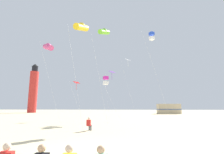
{
  "coord_description": "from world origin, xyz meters",
  "views": [
    {
      "loc": [
        1.5,
        -7.42,
        2.08
      ],
      "look_at": [
        0.17,
        10.35,
        5.14
      ],
      "focal_mm": 27.47,
      "sensor_mm": 36.0,
      "label": 1
    }
  ],
  "objects_px": {
    "kite_box_magenta": "(106,80)",
    "kite_tube_gold": "(81,27)",
    "kite_tube_rainbow": "(48,47)",
    "kite_flyer_standing": "(89,123)",
    "kite_box_blue": "(152,36)",
    "lighthouse_distant": "(33,89)",
    "rv_van_tan": "(169,109)",
    "kite_diamond_white": "(128,62)",
    "kite_diamond_violet": "(112,74)",
    "kite_tube_lime": "(104,32)",
    "kite_diamond_scarlet": "(76,84)"
  },
  "relations": [
    {
      "from": "kite_box_magenta",
      "to": "kite_tube_gold",
      "type": "bearing_deg",
      "value": -109.01
    },
    {
      "from": "kite_diamond_white",
      "to": "rv_van_tan",
      "type": "xyz_separation_m",
      "value": [
        11.89,
        21.57,
        -8.39
      ]
    },
    {
      "from": "kite_flyer_standing",
      "to": "kite_tube_rainbow",
      "type": "bearing_deg",
      "value": -27.36
    },
    {
      "from": "kite_tube_rainbow",
      "to": "lighthouse_distant",
      "type": "xyz_separation_m",
      "value": [
        -21.36,
        35.65,
        -1.84
      ]
    },
    {
      "from": "kite_box_magenta",
      "to": "kite_diamond_scarlet",
      "type": "xyz_separation_m",
      "value": [
        -5.47,
        4.9,
        0.27
      ]
    },
    {
      "from": "kite_tube_rainbow",
      "to": "kite_box_blue",
      "type": "height_order",
      "value": "kite_box_blue"
    },
    {
      "from": "kite_tube_rainbow",
      "to": "lighthouse_distant",
      "type": "distance_m",
      "value": 41.6
    },
    {
      "from": "kite_flyer_standing",
      "to": "kite_box_blue",
      "type": "bearing_deg",
      "value": -118.61
    },
    {
      "from": "kite_flyer_standing",
      "to": "kite_diamond_scarlet",
      "type": "bearing_deg",
      "value": -57.69
    },
    {
      "from": "kite_diamond_white",
      "to": "lighthouse_distant",
      "type": "height_order",
      "value": "lighthouse_distant"
    },
    {
      "from": "kite_diamond_scarlet",
      "to": "lighthouse_distant",
      "type": "height_order",
      "value": "lighthouse_distant"
    },
    {
      "from": "kite_flyer_standing",
      "to": "kite_tube_gold",
      "type": "relative_size",
      "value": 0.1
    },
    {
      "from": "kite_tube_lime",
      "to": "rv_van_tan",
      "type": "xyz_separation_m",
      "value": [
        15.39,
        27.82,
        -11.35
      ]
    },
    {
      "from": "kite_diamond_violet",
      "to": "lighthouse_distant",
      "type": "xyz_separation_m",
      "value": [
        -29.26,
        31.09,
        0.91
      ]
    },
    {
      "from": "kite_diamond_scarlet",
      "to": "kite_box_blue",
      "type": "height_order",
      "value": "kite_box_blue"
    },
    {
      "from": "kite_flyer_standing",
      "to": "lighthouse_distant",
      "type": "xyz_separation_m",
      "value": [
        -28.04,
        40.98,
        7.22
      ]
    },
    {
      "from": "kite_box_magenta",
      "to": "kite_flyer_standing",
      "type": "bearing_deg",
      "value": -94.06
    },
    {
      "from": "kite_diamond_white",
      "to": "kite_box_blue",
      "type": "xyz_separation_m",
      "value": [
        3.36,
        -5.72,
        2.27
      ]
    },
    {
      "from": "rv_van_tan",
      "to": "kite_diamond_white",
      "type": "bearing_deg",
      "value": -123.7
    },
    {
      "from": "kite_tube_rainbow",
      "to": "kite_tube_gold",
      "type": "bearing_deg",
      "value": -33.13
    },
    {
      "from": "kite_flyer_standing",
      "to": "kite_diamond_scarlet",
      "type": "xyz_separation_m",
      "value": [
        -4.92,
        12.75,
        5.23
      ]
    },
    {
      "from": "kite_diamond_violet",
      "to": "kite_tube_rainbow",
      "type": "bearing_deg",
      "value": -150.02
    },
    {
      "from": "kite_flyer_standing",
      "to": "kite_diamond_violet",
      "type": "relative_size",
      "value": 0.16
    },
    {
      "from": "kite_diamond_scarlet",
      "to": "rv_van_tan",
      "type": "height_order",
      "value": "kite_diamond_scarlet"
    },
    {
      "from": "kite_diamond_scarlet",
      "to": "kite_diamond_violet",
      "type": "xyz_separation_m",
      "value": [
        6.13,
        -2.86,
        1.08
      ]
    },
    {
      "from": "kite_tube_gold",
      "to": "kite_flyer_standing",
      "type": "bearing_deg",
      "value": -52.59
    },
    {
      "from": "kite_tube_gold",
      "to": "kite_tube_rainbow",
      "type": "bearing_deg",
      "value": 146.87
    },
    {
      "from": "rv_van_tan",
      "to": "kite_box_magenta",
      "type": "bearing_deg",
      "value": -123.17
    },
    {
      "from": "kite_box_magenta",
      "to": "kite_tube_gold",
      "type": "relative_size",
      "value": 0.55
    },
    {
      "from": "kite_flyer_standing",
      "to": "kite_diamond_scarlet",
      "type": "relative_size",
      "value": 0.19
    },
    {
      "from": "kite_tube_gold",
      "to": "kite_box_blue",
      "type": "relative_size",
      "value": 0.89
    },
    {
      "from": "kite_diamond_scarlet",
      "to": "kite_tube_rainbow",
      "type": "height_order",
      "value": "kite_tube_rainbow"
    },
    {
      "from": "kite_box_blue",
      "to": "kite_flyer_standing",
      "type": "bearing_deg",
      "value": -129.82
    },
    {
      "from": "kite_tube_rainbow",
      "to": "lighthouse_distant",
      "type": "bearing_deg",
      "value": 120.92
    },
    {
      "from": "kite_tube_lime",
      "to": "lighthouse_distant",
      "type": "xyz_separation_m",
      "value": [
        -28.29,
        32.98,
        -4.9
      ]
    },
    {
      "from": "kite_tube_lime",
      "to": "kite_flyer_standing",
      "type": "bearing_deg",
      "value": -91.8
    },
    {
      "from": "kite_diamond_white",
      "to": "lighthouse_distant",
      "type": "distance_m",
      "value": 41.58
    },
    {
      "from": "rv_van_tan",
      "to": "kite_tube_lime",
      "type": "bearing_deg",
      "value": -123.78
    },
    {
      "from": "kite_tube_rainbow",
      "to": "kite_flyer_standing",
      "type": "bearing_deg",
      "value": -38.58
    },
    {
      "from": "kite_tube_lime",
      "to": "kite_tube_rainbow",
      "type": "bearing_deg",
      "value": -158.97
    },
    {
      "from": "kite_diamond_violet",
      "to": "kite_box_blue",
      "type": "relative_size",
      "value": 0.58
    },
    {
      "from": "kite_diamond_white",
      "to": "kite_box_blue",
      "type": "distance_m",
      "value": 7.02
    },
    {
      "from": "kite_flyer_standing",
      "to": "lighthouse_distant",
      "type": "bearing_deg",
      "value": -44.4
    },
    {
      "from": "lighthouse_distant",
      "to": "kite_box_blue",
      "type": "bearing_deg",
      "value": -42.71
    },
    {
      "from": "kite_diamond_scarlet",
      "to": "kite_tube_gold",
      "type": "height_order",
      "value": "kite_tube_gold"
    },
    {
      "from": "kite_diamond_scarlet",
      "to": "kite_tube_gold",
      "type": "xyz_separation_m",
      "value": [
        3.44,
        -10.81,
        4.74
      ]
    },
    {
      "from": "kite_diamond_white",
      "to": "kite_box_blue",
      "type": "height_order",
      "value": "kite_box_blue"
    },
    {
      "from": "kite_tube_lime",
      "to": "lighthouse_distant",
      "type": "distance_m",
      "value": 43.73
    },
    {
      "from": "kite_diamond_scarlet",
      "to": "kite_box_blue",
      "type": "bearing_deg",
      "value": -19.31
    },
    {
      "from": "kite_diamond_violet",
      "to": "kite_diamond_scarlet",
      "type": "bearing_deg",
      "value": 155.01
    }
  ]
}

